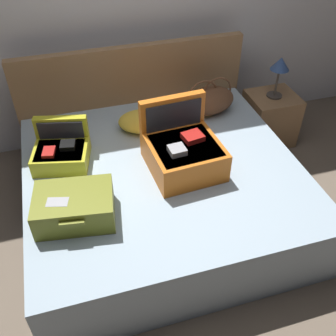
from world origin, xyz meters
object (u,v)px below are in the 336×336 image
at_px(duffel_bag, 209,100).
at_px(hard_case_medium, 74,206).
at_px(hard_case_large, 183,151).
at_px(bed, 163,191).
at_px(hard_case_small, 61,151).
at_px(pillow_near_headboard, 143,121).
at_px(nightstand, 270,119).
at_px(table_lamp, 280,67).

bearing_deg(duffel_bag, hard_case_medium, -143.77).
relative_size(hard_case_large, duffel_bag, 1.14).
distance_m(bed, hard_case_small, 0.81).
relative_size(hard_case_large, pillow_near_headboard, 1.39).
relative_size(bed, hard_case_medium, 3.75).
bearing_deg(pillow_near_headboard, hard_case_medium, -127.48).
distance_m(hard_case_large, nightstand, 1.38).
height_order(pillow_near_headboard, nightstand, pillow_near_headboard).
bearing_deg(hard_case_medium, bed, 34.58).
height_order(hard_case_large, table_lamp, hard_case_large).
relative_size(nightstand, table_lamp, 1.30).
relative_size(bed, hard_case_small, 4.35).
distance_m(bed, table_lamp, 1.52).
relative_size(pillow_near_headboard, nightstand, 0.80).
distance_m(hard_case_small, table_lamp, 1.99).
distance_m(hard_case_small, duffel_bag, 1.30).
bearing_deg(hard_case_medium, hard_case_large, 28.13).
bearing_deg(nightstand, hard_case_large, -147.68).
bearing_deg(hard_case_large, hard_case_small, 155.61).
bearing_deg(nightstand, bed, -151.94).
xyz_separation_m(hard_case_large, table_lamp, (1.12, 0.71, 0.15)).
xyz_separation_m(hard_case_large, nightstand, (1.12, 0.71, -0.38)).
distance_m(hard_case_medium, nightstand, 2.18).
bearing_deg(hard_case_medium, hard_case_small, 101.42).
bearing_deg(bed, hard_case_large, -14.60).
height_order(bed, table_lamp, table_lamp).
bearing_deg(nightstand, pillow_near_headboard, -172.58).
xyz_separation_m(pillow_near_headboard, table_lamp, (1.28, 0.17, 0.21)).
bearing_deg(hard_case_large, table_lamp, 28.55).
relative_size(hard_case_medium, table_lamp, 1.39).
distance_m(pillow_near_headboard, nightstand, 1.33).
xyz_separation_m(bed, duffel_bag, (0.58, 0.58, 0.37)).
relative_size(bed, hard_case_large, 3.61).
xyz_separation_m(hard_case_large, hard_case_medium, (-0.79, -0.28, -0.04)).
relative_size(hard_case_large, table_lamp, 1.44).
distance_m(duffel_bag, nightstand, 0.78).
xyz_separation_m(nightstand, table_lamp, (-0.00, 0.00, 0.53)).
distance_m(bed, pillow_near_headboard, 0.60).
xyz_separation_m(bed, pillow_near_headboard, (-0.02, 0.50, 0.32)).
height_order(hard_case_medium, table_lamp, table_lamp).
height_order(hard_case_large, nightstand, hard_case_large).
distance_m(hard_case_large, table_lamp, 1.33).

